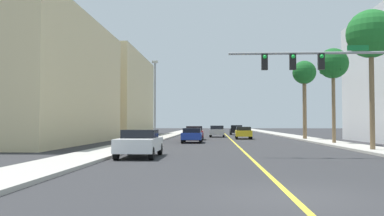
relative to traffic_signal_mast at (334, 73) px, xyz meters
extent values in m
plane|color=#2D2D30|center=(-4.40, 30.23, -4.38)|extent=(192.00, 192.00, 0.00)
cube|color=#B2ADA3|center=(-12.63, 30.23, -4.30)|extent=(2.63, 168.00, 0.15)
cube|color=#B2ADA3|center=(3.83, 30.23, -4.30)|extent=(2.63, 168.00, 0.15)
cube|color=yellow|center=(-4.40, 30.23, -4.37)|extent=(0.16, 144.00, 0.01)
cube|color=beige|center=(-24.27, 13.08, 1.07)|extent=(15.19, 21.30, 10.89)
cube|color=beige|center=(-25.67, 38.21, 1.50)|extent=(17.99, 21.80, 11.75)
cylinder|color=gray|center=(-1.27, 0.01, 1.04)|extent=(8.38, 0.14, 0.14)
cube|color=black|center=(-0.65, 0.01, 0.59)|extent=(0.32, 0.24, 0.84)
sphere|color=green|center=(-0.65, -0.13, 0.84)|extent=(0.20, 0.20, 0.20)
cube|color=black|center=(-2.11, 0.01, 0.59)|extent=(0.32, 0.24, 0.84)
sphere|color=green|center=(-2.11, -0.13, 0.84)|extent=(0.20, 0.20, 0.20)
cube|color=black|center=(-3.58, 0.01, 0.59)|extent=(0.32, 0.24, 0.84)
sphere|color=green|center=(-3.58, -0.13, 0.84)|extent=(0.20, 0.20, 0.20)
cube|color=#147233|center=(1.24, 0.01, 1.29)|extent=(1.10, 0.04, 0.28)
cylinder|color=gray|center=(-11.82, 17.04, -0.58)|extent=(0.16, 0.16, 7.29)
cube|color=beige|center=(-11.82, 17.04, 3.21)|extent=(0.56, 0.28, 0.20)
cylinder|color=brown|center=(3.47, 4.13, -0.66)|extent=(0.30, 0.30, 7.13)
sphere|color=#1E6B28|center=(3.47, 4.13, 2.91)|extent=(2.98, 2.98, 2.98)
cone|color=#1E6B28|center=(3.34, 5.02, 2.71)|extent=(1.72, 0.68, 1.18)
cone|color=#1E6B28|center=(2.59, 4.29, 2.71)|extent=(0.62, 1.35, 1.68)
cone|color=#1E6B28|center=(3.29, 3.26, 2.71)|extent=(1.45, 0.68, 1.43)
cylinder|color=brown|center=(3.64, 12.86, -0.95)|extent=(0.29, 0.29, 6.56)
sphere|color=#195B23|center=(3.64, 12.86, 2.34)|extent=(2.51, 2.51, 2.51)
cone|color=#195B23|center=(4.38, 12.96, 2.14)|extent=(0.57, 1.24, 0.99)
cone|color=#195B23|center=(3.90, 13.57, 2.14)|extent=(1.28, 0.82, 1.14)
cone|color=#195B23|center=(3.20, 13.48, 2.14)|extent=(1.13, 0.93, 1.49)
cone|color=#195B23|center=(2.89, 12.75, 2.14)|extent=(0.58, 1.29, 1.43)
cone|color=#195B23|center=(3.38, 12.15, 2.14)|extent=(1.09, 0.69, 1.25)
cone|color=#195B23|center=(4.13, 12.29, 2.14)|extent=(1.21, 1.12, 1.29)
cylinder|color=brown|center=(3.17, 21.59, -0.78)|extent=(0.39, 0.39, 6.90)
sphere|color=#195B23|center=(3.17, 21.59, 2.67)|extent=(2.43, 2.43, 2.43)
cone|color=#195B23|center=(3.90, 21.54, 2.47)|extent=(0.50, 1.20, 1.03)
cone|color=#195B23|center=(3.24, 22.32, 2.47)|extent=(1.49, 0.58, 1.17)
cone|color=#195B23|center=(2.44, 21.66, 2.47)|extent=(0.53, 1.36, 1.19)
cone|color=#195B23|center=(3.19, 20.86, 2.47)|extent=(1.31, 0.47, 1.03)
cube|color=gold|center=(-2.94, 24.81, -3.74)|extent=(1.88, 4.45, 0.64)
cube|color=black|center=(-2.95, 24.53, -3.22)|extent=(1.61, 2.31, 0.41)
cylinder|color=black|center=(-3.67, 26.48, -4.06)|extent=(0.24, 0.65, 0.64)
cylinder|color=black|center=(-2.12, 26.44, -4.06)|extent=(0.24, 0.65, 0.64)
cylinder|color=black|center=(-3.77, 23.19, -4.06)|extent=(0.24, 0.65, 0.64)
cylinder|color=black|center=(-2.22, 23.14, -4.06)|extent=(0.24, 0.65, 0.64)
cube|color=#BCBCC1|center=(-5.83, 30.90, -3.71)|extent=(1.95, 4.10, 0.69)
cube|color=black|center=(-5.84, 30.74, -3.14)|extent=(1.67, 1.87, 0.46)
cylinder|color=black|center=(-6.62, 32.40, -4.06)|extent=(0.24, 0.65, 0.64)
cylinder|color=black|center=(-4.97, 32.36, -4.06)|extent=(0.24, 0.65, 0.64)
cylinder|color=black|center=(-6.69, 29.44, -4.06)|extent=(0.24, 0.65, 0.64)
cylinder|color=black|center=(-5.04, 29.41, -4.06)|extent=(0.24, 0.65, 0.64)
cube|color=white|center=(-10.05, -0.66, -3.72)|extent=(1.92, 4.36, 0.67)
cube|color=black|center=(-10.05, -0.53, -3.17)|extent=(1.68, 1.86, 0.43)
cylinder|color=black|center=(-9.20, -2.28, -4.06)|extent=(0.22, 0.64, 0.64)
cylinder|color=black|center=(-10.89, -2.29, -4.06)|extent=(0.22, 0.64, 0.64)
cylinder|color=black|center=(-9.22, 0.96, -4.06)|extent=(0.22, 0.64, 0.64)
cylinder|color=black|center=(-10.91, 0.95, -4.06)|extent=(0.22, 0.64, 0.64)
cube|color=red|center=(-8.31, 22.15, -3.74)|extent=(1.94, 3.96, 0.64)
cube|color=black|center=(-8.31, 22.07, -3.17)|extent=(1.69, 1.86, 0.48)
cylinder|color=black|center=(-9.17, 23.55, -4.06)|extent=(0.23, 0.64, 0.64)
cylinder|color=black|center=(-7.49, 23.58, -4.06)|extent=(0.23, 0.64, 0.64)
cylinder|color=black|center=(-9.14, 20.72, -4.06)|extent=(0.23, 0.64, 0.64)
cylinder|color=black|center=(-7.45, 20.74, -4.06)|extent=(0.23, 0.64, 0.64)
cube|color=#1E389E|center=(-8.20, 15.36, -3.76)|extent=(1.76, 3.95, 0.59)
cube|color=black|center=(-8.20, 15.27, -3.26)|extent=(1.55, 2.05, 0.41)
cylinder|color=black|center=(-8.98, 16.79, -4.06)|extent=(0.22, 0.64, 0.64)
cylinder|color=black|center=(-7.42, 16.79, -4.06)|extent=(0.22, 0.64, 0.64)
cylinder|color=black|center=(-8.98, 13.94, -4.06)|extent=(0.22, 0.64, 0.64)
cylinder|color=black|center=(-7.42, 13.94, -4.06)|extent=(0.22, 0.64, 0.64)
cube|color=black|center=(-2.83, 41.81, -3.75)|extent=(1.92, 3.83, 0.61)
cube|color=black|center=(-2.83, 41.50, -3.18)|extent=(1.69, 1.93, 0.54)
cylinder|color=black|center=(-3.67, 43.17, -4.06)|extent=(0.22, 0.64, 0.64)
cylinder|color=black|center=(-1.97, 43.17, -4.06)|extent=(0.22, 0.64, 0.64)
cylinder|color=black|center=(-3.69, 40.45, -4.06)|extent=(0.22, 0.64, 0.64)
cylinder|color=black|center=(-1.98, 40.44, -4.06)|extent=(0.22, 0.64, 0.64)
camera|label=1|loc=(-6.24, -21.71, -2.64)|focal=38.63mm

